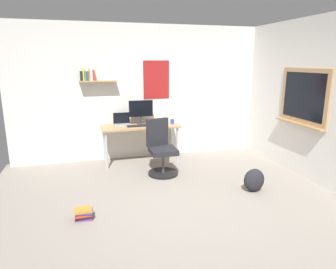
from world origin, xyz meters
TOP-DOWN VIEW (x-y plane):
  - ground_plane at (0.00, 0.00)m, footprint 5.20×5.20m
  - wall_back at (-0.01, 2.45)m, footprint 5.00×0.30m
  - desk at (-0.11, 2.08)m, footprint 1.46×0.58m
  - office_chair at (0.11, 1.36)m, footprint 0.52×0.54m
  - laptop at (-0.44, 2.22)m, footprint 0.31×0.21m
  - monitor_primary at (-0.07, 2.17)m, footprint 0.46×0.17m
  - keyboard at (-0.18, 2.01)m, footprint 0.37×0.13m
  - computer_mouse at (0.10, 2.01)m, footprint 0.10×0.06m
  - coffee_mug at (0.52, 2.06)m, footprint 0.08×0.08m
  - backpack at (1.26, 0.26)m, footprint 0.32×0.22m
  - book_stack_on_floor at (-1.21, 0.09)m, footprint 0.23×0.20m

SIDE VIEW (x-z plane):
  - ground_plane at x=0.00m, z-range 0.00..0.00m
  - book_stack_on_floor at x=-1.21m, z-range 0.00..0.15m
  - backpack at x=1.26m, z-range 0.00..0.35m
  - office_chair at x=0.11m, z-range -0.07..0.88m
  - desk at x=-0.11m, z-range 0.29..1.01m
  - keyboard at x=-0.18m, z-range 0.72..0.74m
  - computer_mouse at x=0.10m, z-range 0.72..0.75m
  - coffee_mug at x=0.52m, z-range 0.72..0.81m
  - laptop at x=-0.44m, z-range 0.66..0.89m
  - monitor_primary at x=-0.07m, z-range 0.76..1.22m
  - wall_back at x=-0.01m, z-range 0.00..2.60m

